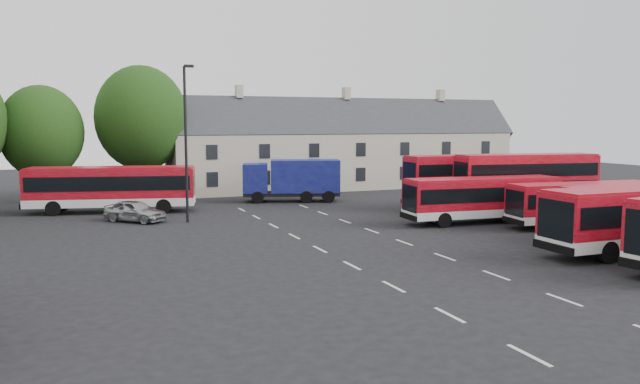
{
  "coord_description": "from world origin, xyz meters",
  "views": [
    {
      "loc": [
        -11.79,
        -27.6,
        6.54
      ],
      "look_at": [
        2.68,
        8.7,
        2.2
      ],
      "focal_mm": 35.0,
      "sensor_mm": 36.0,
      "label": 1
    }
  ],
  "objects_px": {
    "bus_dd_south": "(526,180)",
    "lamppost": "(186,139)",
    "silver_car": "(135,211)",
    "box_truck": "(293,178)"
  },
  "relations": [
    {
      "from": "box_truck",
      "to": "lamppost",
      "type": "bearing_deg",
      "value": -124.7
    },
    {
      "from": "bus_dd_south",
      "to": "lamppost",
      "type": "relative_size",
      "value": 1.04
    },
    {
      "from": "bus_dd_south",
      "to": "box_truck",
      "type": "xyz_separation_m",
      "value": [
        -13.47,
        12.69,
        -0.49
      ]
    },
    {
      "from": "bus_dd_south",
      "to": "silver_car",
      "type": "distance_m",
      "value": 27.58
    },
    {
      "from": "box_truck",
      "to": "silver_car",
      "type": "bearing_deg",
      "value": -137.15
    },
    {
      "from": "box_truck",
      "to": "silver_car",
      "type": "relative_size",
      "value": 1.94
    },
    {
      "from": "bus_dd_south",
      "to": "silver_car",
      "type": "bearing_deg",
      "value": 173.74
    },
    {
      "from": "bus_dd_south",
      "to": "silver_car",
      "type": "xyz_separation_m",
      "value": [
        -26.77,
        6.41,
        -1.72
      ]
    },
    {
      "from": "bus_dd_south",
      "to": "box_truck",
      "type": "distance_m",
      "value": 18.51
    },
    {
      "from": "bus_dd_south",
      "to": "lamppost",
      "type": "height_order",
      "value": "lamppost"
    }
  ]
}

